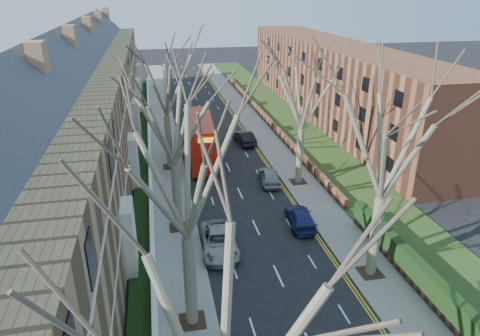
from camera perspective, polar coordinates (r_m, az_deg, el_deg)
pavement_left at (r=53.76m, az=-10.21°, el=4.53°), size 3.00×102.00×0.12m
pavement_right at (r=55.26m, az=2.35°, el=5.39°), size 3.00×102.00×0.12m
terrace_left at (r=45.06m, az=-20.12°, el=7.19°), size 9.70×78.00×13.60m
flats_right at (r=61.35m, az=12.17°, el=11.42°), size 13.97×54.00×10.00m
wall_hedge_right at (r=25.54m, az=27.88°, el=-17.82°), size 0.70×24.00×1.80m
front_wall_left at (r=46.03m, az=-11.92°, el=1.97°), size 0.30×78.00×1.00m
grass_verge_right at (r=56.45m, az=6.82°, el=5.72°), size 6.00×102.00×0.06m
tree_left_near at (r=11.29m, az=-2.99°, el=-20.55°), size 9.80×9.80×13.73m
tree_left_mid at (r=19.51m, az=-7.55°, el=1.27°), size 10.50×10.50×14.71m
tree_left_far at (r=29.11m, az=-9.13°, el=7.81°), size 10.15×10.15×14.22m
tree_left_dist at (r=40.77m, az=-10.12°, el=12.50°), size 10.50×10.50×14.71m
tree_right_mid at (r=24.74m, az=19.43°, el=4.84°), size 10.50×10.50×14.71m
tree_right_far at (r=37.10m, az=8.51°, el=11.10°), size 10.15×10.15×14.22m
double_decker_bus at (r=44.17m, az=-5.20°, el=3.63°), size 3.18×10.65×4.41m
car_left_far at (r=29.65m, az=-2.79°, el=-9.70°), size 2.68×5.30×1.44m
car_right_near at (r=32.88m, az=8.05°, el=-6.54°), size 2.29×4.57×1.28m
car_right_mid at (r=39.40m, az=3.93°, el=-1.06°), size 2.16×4.36×1.43m
car_right_far at (r=49.38m, az=0.56°, el=4.09°), size 2.09×4.70×1.50m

